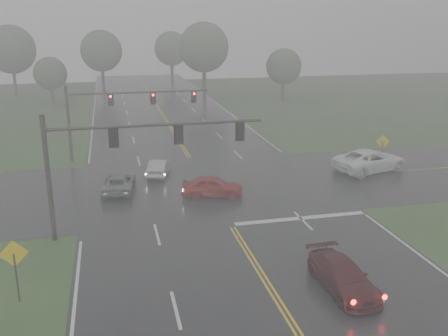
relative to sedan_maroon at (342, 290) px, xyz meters
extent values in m
cube|color=black|center=(-3.19, 14.07, 0.00)|extent=(18.00, 160.00, 0.02)
cube|color=black|center=(-3.19, 16.07, 0.00)|extent=(120.00, 14.00, 0.02)
cube|color=silver|center=(1.31, 8.47, 0.00)|extent=(8.50, 0.50, 0.01)
imported|color=#3C0B10|center=(0.00, 0.00, 0.00)|extent=(2.13, 4.77, 1.36)
imported|color=#9B0E12|center=(-3.22, 13.71, 0.00)|extent=(4.53, 2.63, 1.45)
imported|color=#9B9DA2|center=(-6.35, 19.52, 0.00)|extent=(2.34, 4.18, 1.30)
imported|color=slate|center=(-9.58, 16.33, 0.00)|extent=(2.71, 4.86, 1.28)
imported|color=white|center=(10.59, 16.79, 0.00)|extent=(6.96, 4.62, 1.78)
cylinder|color=black|center=(-13.39, 8.72, 3.59)|extent=(0.28, 0.28, 7.17)
cylinder|color=black|center=(-13.39, 8.72, 6.38)|extent=(0.18, 0.18, 0.80)
cylinder|color=black|center=(-7.37, 8.72, 6.33)|extent=(12.03, 0.18, 0.18)
cube|color=black|center=(-9.78, 8.72, 5.73)|extent=(0.34, 0.28, 1.05)
cube|color=black|center=(-9.78, 8.88, 5.73)|extent=(0.55, 0.03, 1.25)
cube|color=black|center=(-6.17, 8.72, 5.73)|extent=(0.34, 0.28, 1.05)
cube|color=black|center=(-6.17, 8.88, 5.73)|extent=(0.55, 0.03, 1.25)
cube|color=black|center=(-2.56, 8.72, 5.73)|extent=(0.34, 0.28, 1.05)
cube|color=black|center=(-2.56, 8.88, 5.73)|extent=(0.55, 0.03, 1.25)
cylinder|color=black|center=(-13.39, 25.43, 3.30)|extent=(0.26, 0.26, 6.60)
cylinder|color=black|center=(-13.39, 25.43, 5.87)|extent=(0.17, 0.17, 0.73)
cylinder|color=black|center=(-7.30, 25.43, 5.82)|extent=(12.16, 0.17, 0.17)
cube|color=black|center=(-9.74, 25.43, 5.27)|extent=(0.31, 0.26, 0.96)
cube|color=black|center=(-9.74, 25.58, 5.27)|extent=(0.50, 0.03, 1.15)
cylinder|color=#FF0C05|center=(-9.74, 25.29, 5.57)|extent=(0.20, 0.06, 0.20)
cube|color=black|center=(-6.09, 25.43, 5.27)|extent=(0.31, 0.26, 0.96)
cube|color=black|center=(-6.09, 25.58, 5.27)|extent=(0.50, 0.03, 1.15)
cylinder|color=#FF0C05|center=(-6.09, 25.29, 5.57)|extent=(0.20, 0.06, 0.20)
cube|color=black|center=(-2.44, 25.43, 5.27)|extent=(0.31, 0.26, 0.96)
cube|color=black|center=(-2.44, 25.58, 5.27)|extent=(0.50, 0.03, 1.15)
cylinder|color=#FF0C05|center=(-2.44, 25.29, 5.57)|extent=(0.20, 0.06, 0.20)
cylinder|color=black|center=(-14.31, 2.29, 1.16)|extent=(0.08, 0.08, 2.32)
cube|color=yellow|center=(-14.31, 2.32, 2.32)|extent=(1.22, 0.19, 1.22)
cylinder|color=black|center=(12.02, 17.50, 1.12)|extent=(0.07, 0.07, 2.23)
cube|color=yellow|center=(12.02, 17.53, 2.23)|extent=(1.15, 0.33, 1.17)
cylinder|color=#31271F|center=(-17.76, 56.72, 1.32)|extent=(0.51, 0.51, 2.63)
sphere|color=#364830|center=(-17.76, 56.72, 4.54)|extent=(4.68, 4.68, 4.68)
cylinder|color=#31271F|center=(5.33, 61.12, 2.22)|extent=(0.60, 0.60, 4.44)
sphere|color=#364830|center=(5.33, 61.12, 7.65)|extent=(7.90, 7.90, 7.90)
cylinder|color=#31271F|center=(-10.60, 70.49, 1.96)|extent=(0.58, 0.58, 3.93)
sphere|color=#364830|center=(-10.60, 70.49, 6.76)|extent=(6.98, 6.98, 6.98)
cylinder|color=#31271F|center=(15.97, 53.21, 1.50)|extent=(0.58, 0.58, 3.00)
sphere|color=#364830|center=(15.97, 53.21, 5.16)|extent=(5.33, 5.33, 5.33)
cylinder|color=#31271F|center=(-24.36, 67.23, 2.14)|extent=(0.50, 0.50, 4.28)
sphere|color=#364830|center=(-24.36, 67.23, 7.37)|extent=(7.61, 7.61, 7.61)
cylinder|color=#31271F|center=(2.61, 80.57, 1.87)|extent=(0.62, 0.62, 3.73)
sphere|color=#364830|center=(2.61, 80.57, 6.43)|extent=(6.64, 6.64, 6.64)
camera|label=1|loc=(-9.90, -18.63, 11.98)|focal=40.00mm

